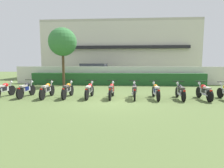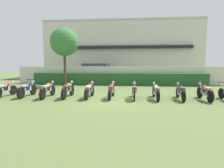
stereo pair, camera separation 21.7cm
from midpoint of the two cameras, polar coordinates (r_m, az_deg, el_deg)
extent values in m
plane|color=#566B38|center=(9.49, 0.21, -5.13)|extent=(60.00, 60.00, 0.00)
cube|color=beige|center=(25.76, 3.51, 10.12)|extent=(20.04, 6.00, 7.04)
cube|color=black|center=(22.54, 3.25, 11.53)|extent=(16.83, 0.50, 0.36)
cube|color=#B2AD9E|center=(26.24, 3.57, 18.14)|extent=(20.04, 6.00, 0.30)
cube|color=silver|center=(16.68, 2.46, 2.74)|extent=(19.03, 0.30, 1.62)
cube|color=#235628|center=(16.01, 2.33, 1.56)|extent=(15.23, 0.70, 1.05)
cube|color=black|center=(19.97, -4.22, 3.16)|extent=(4.68, 2.34, 1.00)
cube|color=#2D333D|center=(19.99, -4.80, 5.53)|extent=(2.87, 1.99, 0.65)
cylinder|color=black|center=(20.53, 0.73, 2.15)|extent=(0.70, 0.29, 0.68)
cylinder|color=black|center=(18.72, -0.34, 1.72)|extent=(0.70, 0.29, 0.68)
cylinder|color=black|center=(21.35, -7.61, 2.27)|extent=(0.70, 0.29, 0.68)
cylinder|color=black|center=(19.62, -9.39, 1.86)|extent=(0.70, 0.29, 0.68)
cylinder|color=#4C3823|center=(15.99, -14.20, 4.63)|extent=(0.22, 0.22, 2.87)
sphere|color=#387A3D|center=(16.08, -14.43, 12.69)|extent=(2.35, 2.35, 2.35)
cylinder|color=black|center=(12.54, -28.26, -1.67)|extent=(0.11, 0.60, 0.59)
cube|color=silver|center=(11.99, -30.19, -1.41)|extent=(0.22, 0.61, 0.22)
ellipsoid|color=red|center=(12.10, -29.76, -0.22)|extent=(0.24, 0.45, 0.22)
cube|color=#B2ADA3|center=(11.79, -30.93, -0.54)|extent=(0.22, 0.53, 0.10)
cylinder|color=silver|center=(12.43, -28.58, -0.27)|extent=(0.06, 0.23, 0.65)
cylinder|color=black|center=(12.33, -28.91, 1.16)|extent=(0.60, 0.06, 0.04)
sphere|color=silver|center=(12.51, -28.33, 0.61)|extent=(0.14, 0.14, 0.14)
cylinder|color=silver|center=(11.89, -31.35, -2.17)|extent=(0.09, 0.55, 0.07)
cube|color=black|center=(11.94, -30.35, -1.20)|extent=(0.25, 0.37, 0.20)
cylinder|color=black|center=(12.00, -23.09, -1.70)|extent=(0.10, 0.62, 0.62)
cylinder|color=black|center=(10.95, -26.28, -2.60)|extent=(0.10, 0.62, 0.62)
cube|color=silver|center=(11.41, -24.78, -1.42)|extent=(0.21, 0.60, 0.22)
ellipsoid|color=black|center=(11.52, -24.39, -0.17)|extent=(0.23, 0.44, 0.22)
cube|color=#B2ADA3|center=(11.19, -25.44, -0.51)|extent=(0.21, 0.52, 0.10)
cube|color=red|center=(10.83, -26.64, -1.21)|extent=(0.10, 0.08, 0.08)
cylinder|color=silver|center=(11.88, -23.37, -0.23)|extent=(0.05, 0.23, 0.65)
cylinder|color=black|center=(11.77, -23.66, 1.27)|extent=(0.60, 0.05, 0.04)
sphere|color=silver|center=(11.96, -23.15, 0.69)|extent=(0.14, 0.14, 0.14)
cylinder|color=silver|center=(11.28, -25.92, -2.23)|extent=(0.08, 0.55, 0.07)
cube|color=navy|center=(11.36, -24.92, -1.20)|extent=(0.25, 0.37, 0.20)
cylinder|color=black|center=(11.40, -17.69, -1.88)|extent=(0.10, 0.62, 0.62)
cylinder|color=black|center=(10.20, -20.50, -2.96)|extent=(0.10, 0.62, 0.62)
cube|color=silver|center=(10.73, -19.15, -1.64)|extent=(0.21, 0.60, 0.22)
ellipsoid|color=orange|center=(10.85, -18.84, -0.31)|extent=(0.23, 0.44, 0.22)
cube|color=#B2ADA3|center=(10.49, -19.69, -0.68)|extent=(0.21, 0.52, 0.10)
cube|color=red|center=(10.07, -20.80, -1.48)|extent=(0.10, 0.08, 0.08)
cylinder|color=silver|center=(11.28, -17.91, -0.34)|extent=(0.05, 0.23, 0.65)
cylinder|color=black|center=(11.16, -18.15, 1.24)|extent=(0.60, 0.05, 0.04)
sphere|color=silver|center=(11.36, -17.74, 0.63)|extent=(0.14, 0.14, 0.14)
cylinder|color=silver|center=(10.57, -20.26, -2.52)|extent=(0.08, 0.55, 0.07)
cube|color=black|center=(10.68, -19.27, -1.41)|extent=(0.25, 0.36, 0.20)
cylinder|color=black|center=(11.06, -11.99, -1.95)|extent=(0.10, 0.63, 0.63)
cylinder|color=black|center=(9.88, -14.30, -3.02)|extent=(0.10, 0.63, 0.63)
cube|color=silver|center=(10.40, -13.20, -1.68)|extent=(0.21, 0.60, 0.22)
ellipsoid|color=orange|center=(10.53, -12.92, -0.31)|extent=(0.23, 0.44, 0.22)
cube|color=#4C4742|center=(10.15, -13.66, -0.69)|extent=(0.21, 0.52, 0.10)
cube|color=red|center=(9.74, -14.56, -1.49)|extent=(0.10, 0.08, 0.08)
cylinder|color=silver|center=(10.93, -12.18, -0.36)|extent=(0.05, 0.23, 0.65)
cylinder|color=black|center=(10.81, -12.37, 1.27)|extent=(0.60, 0.05, 0.04)
sphere|color=silver|center=(11.01, -12.02, 0.64)|extent=(0.14, 0.14, 0.14)
cylinder|color=silver|center=(10.22, -14.28, -2.58)|extent=(0.08, 0.55, 0.07)
cube|color=black|center=(10.34, -13.29, -1.44)|extent=(0.25, 0.36, 0.20)
cylinder|color=black|center=(10.73, -5.66, -2.16)|extent=(0.12, 0.61, 0.60)
cylinder|color=black|center=(9.55, -7.40, -3.26)|extent=(0.12, 0.61, 0.60)
cube|color=silver|center=(10.07, -6.56, -1.88)|extent=(0.23, 0.61, 0.22)
ellipsoid|color=red|center=(10.20, -6.34, -0.46)|extent=(0.24, 0.45, 0.22)
cube|color=beige|center=(9.82, -6.91, -0.86)|extent=(0.22, 0.53, 0.10)
cube|color=red|center=(9.41, -7.59, -1.68)|extent=(0.10, 0.08, 0.08)
cylinder|color=silver|center=(10.60, -5.79, -0.52)|extent=(0.06, 0.23, 0.65)
cylinder|color=black|center=(10.48, -5.93, 1.16)|extent=(0.60, 0.06, 0.04)
sphere|color=silver|center=(10.68, -5.66, 0.51)|extent=(0.14, 0.14, 0.14)
cylinder|color=silver|center=(9.88, -7.59, -2.82)|extent=(0.10, 0.55, 0.07)
cube|color=black|center=(10.01, -6.64, -1.64)|extent=(0.26, 0.37, 0.20)
cylinder|color=black|center=(10.66, 0.93, -2.21)|extent=(0.12, 0.60, 0.59)
cylinder|color=black|center=(9.39, -0.07, -3.40)|extent=(0.12, 0.60, 0.59)
cube|color=silver|center=(9.95, 0.43, -1.96)|extent=(0.23, 0.61, 0.22)
ellipsoid|color=red|center=(10.09, 0.56, -0.53)|extent=(0.24, 0.45, 0.22)
cube|color=#4C4742|center=(9.70, 0.24, -0.94)|extent=(0.23, 0.53, 0.10)
cube|color=red|center=(9.25, -0.16, -1.80)|extent=(0.10, 0.08, 0.08)
cylinder|color=silver|center=(10.53, 0.87, -0.56)|extent=(0.06, 0.23, 0.65)
cylinder|color=black|center=(10.40, 0.81, 1.13)|extent=(0.60, 0.07, 0.04)
sphere|color=silver|center=(10.61, 0.95, 0.48)|extent=(0.14, 0.14, 0.14)
cylinder|color=silver|center=(9.74, -0.47, -2.92)|extent=(0.10, 0.55, 0.07)
cube|color=#A51414|center=(9.90, 0.39, -1.72)|extent=(0.26, 0.37, 0.20)
cylinder|color=black|center=(10.61, 7.61, -2.32)|extent=(0.11, 0.59, 0.59)
cylinder|color=black|center=(9.31, 7.70, -3.56)|extent=(0.11, 0.59, 0.59)
cube|color=silver|center=(9.89, 7.67, -2.09)|extent=(0.22, 0.61, 0.22)
ellipsoid|color=black|center=(10.02, 7.67, -0.65)|extent=(0.23, 0.45, 0.22)
cube|color=#4C4742|center=(9.63, 7.70, -1.06)|extent=(0.21, 0.53, 0.10)
cube|color=red|center=(9.17, 7.73, -1.95)|extent=(0.10, 0.08, 0.08)
cylinder|color=silver|center=(10.47, 7.64, -0.67)|extent=(0.06, 0.23, 0.65)
cylinder|color=black|center=(10.35, 7.67, 1.03)|extent=(0.60, 0.05, 0.04)
sphere|color=silver|center=(10.56, 7.65, 0.38)|extent=(0.14, 0.14, 0.14)
cylinder|color=silver|center=(9.66, 6.96, -3.07)|extent=(0.09, 0.55, 0.07)
cube|color=black|center=(9.83, 7.67, -1.85)|extent=(0.25, 0.37, 0.20)
cylinder|color=black|center=(10.70, 13.60, -2.39)|extent=(0.11, 0.59, 0.58)
cylinder|color=black|center=(9.43, 14.95, -3.63)|extent=(0.11, 0.59, 0.58)
cube|color=silver|center=(9.99, 14.31, -2.17)|extent=(0.22, 0.60, 0.22)
ellipsoid|color=orange|center=(10.13, 14.17, -0.73)|extent=(0.23, 0.45, 0.22)
cube|color=#B2ADA3|center=(9.74, 14.59, -1.15)|extent=(0.21, 0.52, 0.10)
cube|color=red|center=(9.29, 15.12, -2.03)|extent=(0.10, 0.08, 0.08)
cylinder|color=silver|center=(10.57, 13.73, -0.75)|extent=(0.06, 0.23, 0.65)
cylinder|color=black|center=(10.45, 13.86, 0.93)|extent=(0.60, 0.05, 0.04)
sphere|color=silver|center=(10.66, 13.65, 0.29)|extent=(0.14, 0.14, 0.14)
cylinder|color=silver|center=(9.75, 13.86, -3.14)|extent=(0.08, 0.55, 0.07)
cube|color=navy|center=(9.94, 14.37, -1.92)|extent=(0.25, 0.37, 0.20)
cylinder|color=black|center=(10.96, 20.53, -2.46)|extent=(0.11, 0.57, 0.57)
cylinder|color=black|center=(9.73, 22.23, -3.63)|extent=(0.11, 0.57, 0.57)
cube|color=silver|center=(10.27, 21.43, -2.23)|extent=(0.22, 0.61, 0.22)
ellipsoid|color=black|center=(10.40, 21.26, -0.84)|extent=(0.24, 0.45, 0.22)
cube|color=#4C4742|center=(10.02, 21.80, -1.25)|extent=(0.22, 0.53, 0.10)
cube|color=red|center=(9.59, 22.46, -2.09)|extent=(0.10, 0.08, 0.08)
cylinder|color=silver|center=(10.83, 20.71, -0.86)|extent=(0.06, 0.23, 0.65)
cylinder|color=black|center=(10.71, 20.89, 0.77)|extent=(0.60, 0.06, 0.04)
sphere|color=silver|center=(10.91, 20.61, 0.15)|extent=(0.14, 0.14, 0.14)
cylinder|color=silver|center=(10.02, 21.08, -3.18)|extent=(0.09, 0.55, 0.07)
cube|color=black|center=(10.22, 21.51, -2.00)|extent=(0.25, 0.37, 0.20)
cylinder|color=black|center=(11.27, 26.40, -2.41)|extent=(0.11, 0.60, 0.60)
cylinder|color=black|center=(10.16, 29.13, -3.48)|extent=(0.11, 0.60, 0.60)
cube|color=silver|center=(10.64, 27.85, -2.16)|extent=(0.22, 0.61, 0.22)
ellipsoid|color=red|center=(10.76, 27.54, -0.82)|extent=(0.24, 0.45, 0.22)
cube|color=#B2ADA3|center=(10.41, 28.43, -1.21)|extent=(0.22, 0.53, 0.10)
cube|color=red|center=(10.03, 29.47, -2.00)|extent=(0.10, 0.08, 0.08)
cylinder|color=silver|center=(11.14, 26.66, -0.86)|extent=(0.06, 0.23, 0.65)
cylinder|color=black|center=(11.03, 26.93, 0.73)|extent=(0.60, 0.06, 0.04)
sphere|color=silver|center=(11.22, 26.49, 0.13)|extent=(0.14, 0.14, 0.14)
cylinder|color=silver|center=(10.39, 27.78, -3.08)|extent=(0.09, 0.55, 0.07)
cube|color=black|center=(10.59, 27.97, -1.94)|extent=(0.25, 0.37, 0.20)
cylinder|color=black|center=(11.68, 31.69, -2.49)|extent=(0.11, 0.57, 0.57)
cylinder|color=silver|center=(11.56, 32.00, -0.99)|extent=(0.06, 0.23, 0.65)
cylinder|color=black|center=(11.45, 32.31, 0.54)|extent=(0.60, 0.06, 0.04)
sphere|color=silver|center=(11.64, 31.79, -0.04)|extent=(0.14, 0.14, 0.14)
camera|label=1|loc=(0.11, -89.39, 0.07)|focal=29.03mm
camera|label=2|loc=(0.11, 90.61, -0.07)|focal=29.03mm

